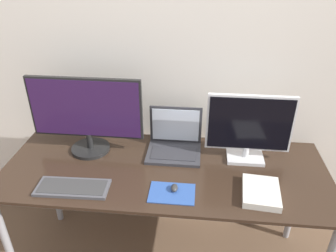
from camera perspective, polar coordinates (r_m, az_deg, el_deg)
The scene contains 9 objects.
wall_back at distance 2.00m, azimuth 0.73°, elevation 11.05°, with size 7.00×0.05×2.50m.
desk at distance 1.90m, azimuth -0.55°, elevation -9.40°, with size 1.81×0.71×0.77m.
monitor_left at distance 1.94m, azimuth -14.07°, elevation 2.06°, with size 0.65×0.23×0.46m.
monitor_right at distance 1.87m, azimuth 13.92°, elevation -0.30°, with size 0.47×0.15×0.40m.
laptop at distance 1.96m, azimuth 1.15°, elevation -2.67°, with size 0.32×0.25×0.25m.
keyboard at distance 1.77m, azimuth -16.26°, elevation -10.26°, with size 0.37×0.16×0.02m.
mousepad at distance 1.68m, azimuth 0.69°, elevation -11.60°, with size 0.23×0.16×0.00m.
mouse at distance 1.69m, azimuth 1.12°, elevation -10.72°, with size 0.04×0.06×0.03m.
book at distance 1.73m, azimuth 15.89°, elevation -11.03°, with size 0.20×0.25×0.04m.
Camera 1 is at (0.17, -1.12, 1.88)m, focal length 35.00 mm.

